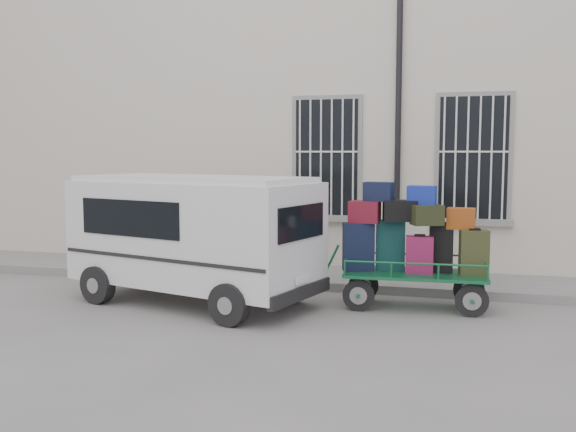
% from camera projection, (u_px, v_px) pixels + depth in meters
% --- Properties ---
extents(ground, '(80.00, 80.00, 0.00)m').
position_uv_depth(ground, '(311.00, 311.00, 9.53)').
color(ground, slate).
rests_on(ground, ground).
extents(building, '(24.00, 5.15, 6.00)m').
position_uv_depth(building, '(367.00, 123.00, 14.51)').
color(building, beige).
rests_on(building, ground).
extents(sidewalk, '(24.00, 1.70, 0.15)m').
position_uv_depth(sidewalk, '(339.00, 278.00, 11.64)').
color(sidewalk, slate).
rests_on(sidewalk, ground).
extents(luggage_cart, '(2.50, 1.05, 1.90)m').
position_uv_depth(luggage_cart, '(412.00, 245.00, 9.64)').
color(luggage_cart, black).
rests_on(luggage_cart, ground).
extents(van, '(4.22, 2.65, 1.98)m').
position_uv_depth(van, '(193.00, 231.00, 9.94)').
color(van, silver).
rests_on(van, ground).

